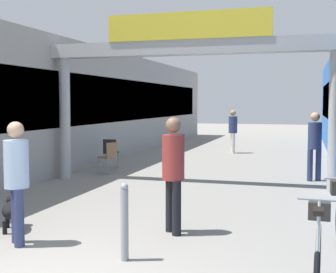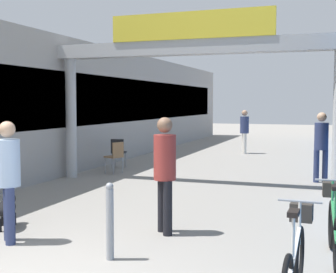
{
  "view_description": "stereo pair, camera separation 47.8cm",
  "coord_description": "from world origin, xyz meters",
  "px_view_note": "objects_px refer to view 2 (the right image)",
  "views": [
    {
      "loc": [
        2.72,
        -3.81,
        2.0
      ],
      "look_at": [
        0.0,
        5.43,
        1.3
      ],
      "focal_mm": 50.0,
      "sensor_mm": 36.0,
      "label": 1
    },
    {
      "loc": [
        3.18,
        -3.67,
        2.0
      ],
      "look_at": [
        0.0,
        5.43,
        1.3
      ],
      "focal_mm": 50.0,
      "sensor_mm": 36.0,
      "label": 2
    }
  ],
  "objects_px": {
    "bicycle_green_second": "(333,224)",
    "cafe_chair_wood_nearer": "(116,154)",
    "pedestrian_elderly_walking": "(244,129)",
    "bollard_post_metal": "(110,221)",
    "pedestrian_carrying_crate": "(321,142)",
    "bicycle_silver_nearest": "(295,259)",
    "pedestrian_with_dog": "(8,173)",
    "pedestrian_companion": "(165,167)",
    "dog_on_leash": "(7,207)",
    "cafe_chair_black_farther": "(118,150)"
  },
  "relations": [
    {
      "from": "pedestrian_companion",
      "to": "pedestrian_carrying_crate",
      "type": "bearing_deg",
      "value": 69.14
    },
    {
      "from": "pedestrian_carrying_crate",
      "to": "dog_on_leash",
      "type": "height_order",
      "value": "pedestrian_carrying_crate"
    },
    {
      "from": "pedestrian_companion",
      "to": "bicycle_green_second",
      "type": "xyz_separation_m",
      "value": [
        2.43,
        -0.34,
        -0.59
      ]
    },
    {
      "from": "pedestrian_companion",
      "to": "pedestrian_carrying_crate",
      "type": "height_order",
      "value": "pedestrian_companion"
    },
    {
      "from": "bicycle_silver_nearest",
      "to": "cafe_chair_black_farther",
      "type": "height_order",
      "value": "bicycle_silver_nearest"
    },
    {
      "from": "pedestrian_elderly_walking",
      "to": "cafe_chair_wood_nearer",
      "type": "relative_size",
      "value": 1.92
    },
    {
      "from": "bicycle_green_second",
      "to": "cafe_chair_wood_nearer",
      "type": "bearing_deg",
      "value": 135.98
    },
    {
      "from": "pedestrian_with_dog",
      "to": "bicycle_silver_nearest",
      "type": "bearing_deg",
      "value": -10.05
    },
    {
      "from": "pedestrian_with_dog",
      "to": "pedestrian_elderly_walking",
      "type": "xyz_separation_m",
      "value": [
        1.12,
        12.77,
        -0.02
      ]
    },
    {
      "from": "bicycle_green_second",
      "to": "bollard_post_metal",
      "type": "xyz_separation_m",
      "value": [
        -2.68,
        -1.02,
        0.07
      ]
    },
    {
      "from": "pedestrian_elderly_walking",
      "to": "cafe_chair_black_farther",
      "type": "bearing_deg",
      "value": -118.98
    },
    {
      "from": "pedestrian_carrying_crate",
      "to": "bicycle_silver_nearest",
      "type": "xyz_separation_m",
      "value": [
        -0.09,
        -7.51,
        -0.57
      ]
    },
    {
      "from": "pedestrian_with_dog",
      "to": "pedestrian_elderly_walking",
      "type": "bearing_deg",
      "value": 84.98
    },
    {
      "from": "bicycle_green_second",
      "to": "cafe_chair_black_farther",
      "type": "bearing_deg",
      "value": 133.01
    },
    {
      "from": "dog_on_leash",
      "to": "bicycle_green_second",
      "type": "bearing_deg",
      "value": 2.08
    },
    {
      "from": "dog_on_leash",
      "to": "cafe_chair_black_farther",
      "type": "distance_m",
      "value": 6.94
    },
    {
      "from": "pedestrian_carrying_crate",
      "to": "bicycle_green_second",
      "type": "relative_size",
      "value": 1.04
    },
    {
      "from": "pedestrian_with_dog",
      "to": "pedestrian_elderly_walking",
      "type": "height_order",
      "value": "pedestrian_with_dog"
    },
    {
      "from": "bicycle_green_second",
      "to": "cafe_chair_wood_nearer",
      "type": "distance_m",
      "value": 8.03
    },
    {
      "from": "bollard_post_metal",
      "to": "pedestrian_elderly_walking",
      "type": "bearing_deg",
      "value": 92.53
    },
    {
      "from": "pedestrian_elderly_walking",
      "to": "cafe_chair_wood_nearer",
      "type": "bearing_deg",
      "value": -111.58
    },
    {
      "from": "bicycle_silver_nearest",
      "to": "dog_on_leash",
      "type": "bearing_deg",
      "value": 163.42
    },
    {
      "from": "pedestrian_companion",
      "to": "pedestrian_with_dog",
      "type": "bearing_deg",
      "value": -149.18
    },
    {
      "from": "pedestrian_with_dog",
      "to": "pedestrian_companion",
      "type": "distance_m",
      "value": 2.27
    },
    {
      "from": "pedestrian_carrying_crate",
      "to": "dog_on_leash",
      "type": "bearing_deg",
      "value": -127.05
    },
    {
      "from": "cafe_chair_wood_nearer",
      "to": "cafe_chair_black_farther",
      "type": "distance_m",
      "value": 1.14
    },
    {
      "from": "pedestrian_with_dog",
      "to": "pedestrian_carrying_crate",
      "type": "relative_size",
      "value": 0.99
    },
    {
      "from": "pedestrian_with_dog",
      "to": "cafe_chair_wood_nearer",
      "type": "bearing_deg",
      "value": 102.3
    },
    {
      "from": "cafe_chair_wood_nearer",
      "to": "pedestrian_with_dog",
      "type": "bearing_deg",
      "value": -77.7
    },
    {
      "from": "pedestrian_companion",
      "to": "bollard_post_metal",
      "type": "height_order",
      "value": "pedestrian_companion"
    },
    {
      "from": "pedestrian_elderly_walking",
      "to": "bollard_post_metal",
      "type": "bearing_deg",
      "value": -87.47
    },
    {
      "from": "cafe_chair_black_farther",
      "to": "cafe_chair_wood_nearer",
      "type": "bearing_deg",
      "value": -68.35
    },
    {
      "from": "pedestrian_companion",
      "to": "bollard_post_metal",
      "type": "distance_m",
      "value": 1.48
    },
    {
      "from": "bollard_post_metal",
      "to": "pedestrian_with_dog",
      "type": "bearing_deg",
      "value": 173.37
    },
    {
      "from": "pedestrian_companion",
      "to": "cafe_chair_wood_nearer",
      "type": "xyz_separation_m",
      "value": [
        -3.35,
        5.24,
        -0.49
      ]
    },
    {
      "from": "pedestrian_elderly_walking",
      "to": "bicycle_silver_nearest",
      "type": "bearing_deg",
      "value": -77.9
    },
    {
      "from": "pedestrian_companion",
      "to": "bicycle_green_second",
      "type": "distance_m",
      "value": 2.52
    },
    {
      "from": "bicycle_silver_nearest",
      "to": "pedestrian_with_dog",
      "type": "bearing_deg",
      "value": 169.95
    },
    {
      "from": "pedestrian_elderly_walking",
      "to": "bicycle_silver_nearest",
      "type": "relative_size",
      "value": 1.01
    },
    {
      "from": "pedestrian_elderly_walking",
      "to": "pedestrian_with_dog",
      "type": "bearing_deg",
      "value": -95.02
    },
    {
      "from": "bicycle_silver_nearest",
      "to": "bollard_post_metal",
      "type": "distance_m",
      "value": 2.37
    },
    {
      "from": "pedestrian_companion",
      "to": "cafe_chair_black_farther",
      "type": "bearing_deg",
      "value": 120.86
    },
    {
      "from": "dog_on_leash",
      "to": "bollard_post_metal",
      "type": "bearing_deg",
      "value": -20.61
    },
    {
      "from": "pedestrian_companion",
      "to": "bicycle_green_second",
      "type": "height_order",
      "value": "pedestrian_companion"
    },
    {
      "from": "pedestrian_carrying_crate",
      "to": "bicycle_green_second",
      "type": "distance_m",
      "value": 6.01
    },
    {
      "from": "pedestrian_elderly_walking",
      "to": "bicycle_green_second",
      "type": "distance_m",
      "value": 12.4
    },
    {
      "from": "dog_on_leash",
      "to": "bollard_post_metal",
      "type": "height_order",
      "value": "bollard_post_metal"
    },
    {
      "from": "pedestrian_carrying_crate",
      "to": "bollard_post_metal",
      "type": "height_order",
      "value": "pedestrian_carrying_crate"
    },
    {
      "from": "dog_on_leash",
      "to": "bollard_post_metal",
      "type": "distance_m",
      "value": 2.4
    },
    {
      "from": "cafe_chair_black_farther",
      "to": "pedestrian_carrying_crate",
      "type": "bearing_deg",
      "value": -6.41
    }
  ]
}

